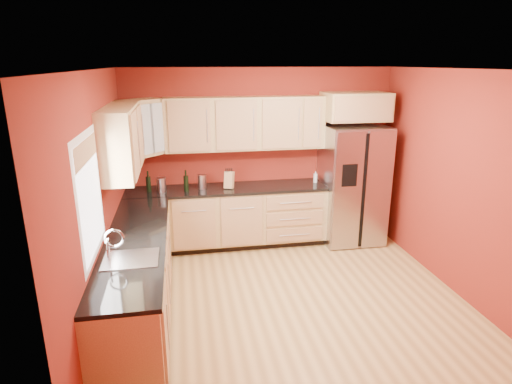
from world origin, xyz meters
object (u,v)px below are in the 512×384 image
(knife_block, at_px, (229,180))
(soap_dispenser, at_px, (315,177))
(refrigerator, at_px, (352,184))
(canister_left, at_px, (161,185))
(wine_bottle_a, at_px, (148,181))

(knife_block, bearing_deg, soap_dispenser, 26.52)
(refrigerator, distance_m, knife_block, 1.87)
(canister_left, height_order, soap_dispenser, canister_left)
(canister_left, xyz_separation_m, wine_bottle_a, (-0.18, 0.04, 0.05))
(refrigerator, distance_m, wine_bottle_a, 3.01)
(wine_bottle_a, distance_m, knife_block, 1.13)
(refrigerator, xyz_separation_m, canister_left, (-2.82, 0.02, 0.13))
(wine_bottle_a, xyz_separation_m, knife_block, (1.13, -0.01, -0.03))
(canister_left, distance_m, soap_dispenser, 2.28)
(soap_dispenser, bearing_deg, canister_left, -177.68)
(canister_left, relative_size, soap_dispenser, 1.22)
(refrigerator, xyz_separation_m, soap_dispenser, (-0.55, 0.11, 0.11))
(refrigerator, bearing_deg, wine_bottle_a, 179.00)
(canister_left, height_order, wine_bottle_a, wine_bottle_a)
(wine_bottle_a, bearing_deg, refrigerator, -1.00)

